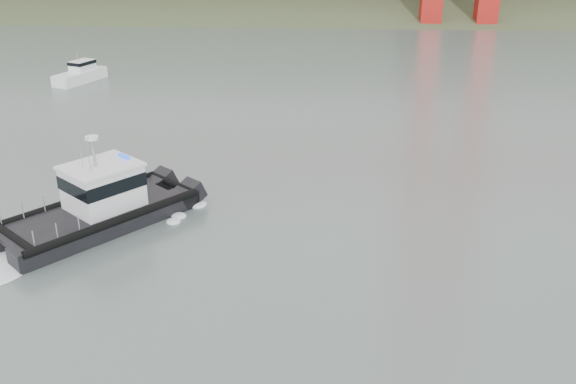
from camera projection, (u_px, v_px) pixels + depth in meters
name	position (u px, v px, depth m)	size (l,w,h in m)	color
ground	(249.00, 305.00, 26.84)	(400.00, 400.00, 0.00)	#505F59
patrol_boat	(99.00, 203.00, 33.28)	(9.60, 10.45, 5.07)	black
motorboat	(81.00, 74.00, 62.41)	(3.96, 6.05, 3.16)	white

